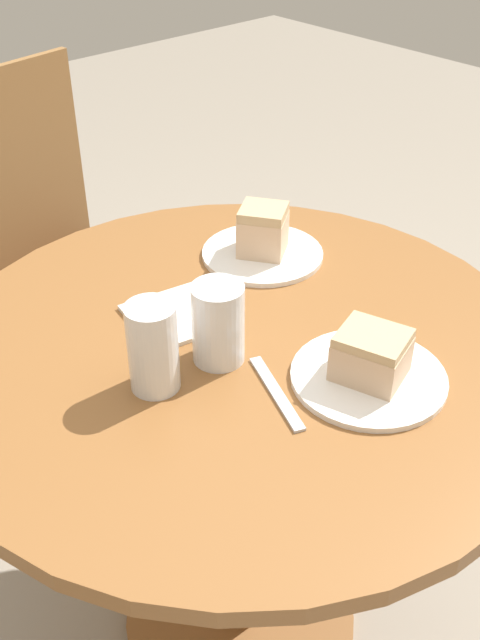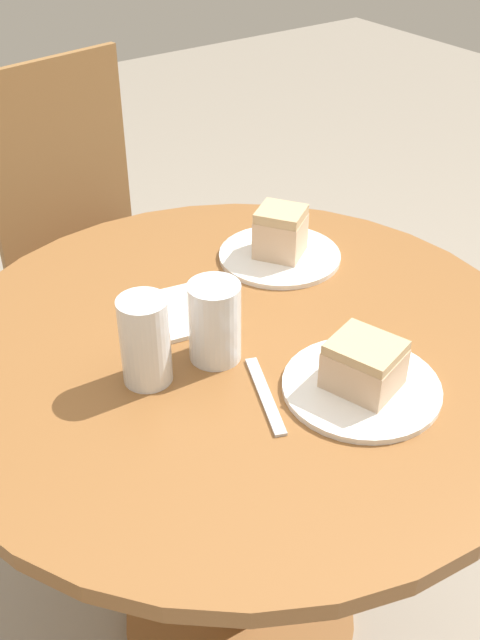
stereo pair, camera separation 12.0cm
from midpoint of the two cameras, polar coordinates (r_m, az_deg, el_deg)
The scene contains 11 objects.
ground_plane at distance 1.80m, azimuth -2.06°, elevation -21.88°, with size 8.00×8.00×0.00m, color gray.
table at distance 1.34m, azimuth -2.59°, elevation -7.68°, with size 1.01×1.01×0.78m.
chair at distance 2.03m, azimuth -15.33°, elevation 4.19°, with size 0.50×0.48×1.00m.
plate_near at distance 1.15m, azimuth 6.83°, elevation -4.46°, with size 0.24×0.24×0.01m.
plate_far at distance 1.45m, azimuth -0.65°, elevation 5.00°, with size 0.23×0.23×0.01m.
cake_slice_near at distance 1.12m, azimuth 6.98°, elevation -2.76°, with size 0.12×0.12×0.08m.
cake_slice_far at distance 1.43m, azimuth -0.67°, elevation 6.79°, with size 0.12×0.12×0.09m.
glass_lemonade at distance 1.16m, azimuth -4.65°, elevation -0.73°, with size 0.08×0.08×0.13m.
glass_water at distance 1.11m, azimuth -9.71°, elevation -2.51°, with size 0.08×0.08×0.14m.
napkin_stack at distance 1.29m, azimuth -7.51°, elevation 0.25°, with size 0.18×0.18×0.01m.
fork at distance 1.12m, azimuth -0.30°, elevation -5.67°, with size 0.08×0.17×0.00m.
Camera 1 is at (-0.66, -0.73, 1.51)m, focal length 42.00 mm.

